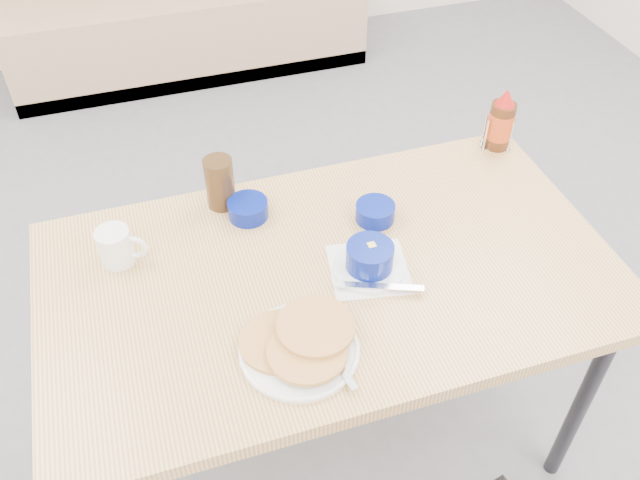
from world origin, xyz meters
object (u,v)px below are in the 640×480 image
object	(u,v)px
booth_bench	(183,2)
coffee_mug	(117,246)
pancake_plate	(300,345)
creamer_bowl	(248,209)
condiment_caddy	(497,136)
grits_setting	(370,260)
dining_table	(331,288)
butter_bowl	(375,212)
amber_tumbler	(220,183)
syrup_bottle	(501,122)

from	to	relation	value
booth_bench	coffee_mug	size ratio (longest dim) A/B	15.91
pancake_plate	creamer_bowl	bearing A→B (deg)	90.58
condiment_caddy	grits_setting	bearing A→B (deg)	-124.74
grits_setting	creamer_bowl	distance (m)	0.37
coffee_mug	dining_table	bearing A→B (deg)	-21.68
butter_bowl	condiment_caddy	distance (m)	0.50
dining_table	coffee_mug	world-z (taller)	coffee_mug
coffee_mug	butter_bowl	size ratio (longest dim) A/B	1.16
booth_bench	dining_table	bearing A→B (deg)	-90.00
grits_setting	butter_bowl	xyz separation A→B (m)	(0.08, 0.17, -0.01)
booth_bench	grits_setting	xyz separation A→B (m)	(0.09, -2.56, 0.44)
coffee_mug	creamer_bowl	world-z (taller)	coffee_mug
dining_table	coffee_mug	bearing A→B (deg)	158.32
coffee_mug	grits_setting	world-z (taller)	coffee_mug
booth_bench	amber_tumbler	bearing A→B (deg)	-95.19
booth_bench	amber_tumbler	distance (m)	2.27
booth_bench	syrup_bottle	distance (m)	2.34
dining_table	grits_setting	world-z (taller)	grits_setting
pancake_plate	coffee_mug	world-z (taller)	coffee_mug
pancake_plate	condiment_caddy	world-z (taller)	condiment_caddy
booth_bench	pancake_plate	xyz separation A→B (m)	(-0.14, -2.74, 0.43)
booth_bench	coffee_mug	xyz separation A→B (m)	(-0.49, -2.34, 0.46)
booth_bench	coffee_mug	distance (m)	2.43
amber_tumbler	pancake_plate	bearing A→B (deg)	-83.54
condiment_caddy	dining_table	bearing A→B (deg)	-130.53
grits_setting	butter_bowl	bearing A→B (deg)	64.63
dining_table	butter_bowl	distance (m)	0.24
pancake_plate	condiment_caddy	size ratio (longest dim) A/B	2.64
grits_setting	dining_table	bearing A→B (deg)	163.39
pancake_plate	creamer_bowl	world-z (taller)	creamer_bowl
booth_bench	coffee_mug	bearing A→B (deg)	-101.71
dining_table	pancake_plate	bearing A→B (deg)	-123.87
dining_table	condiment_caddy	distance (m)	0.72
booth_bench	condiment_caddy	world-z (taller)	booth_bench
booth_bench	butter_bowl	bearing A→B (deg)	-85.92
booth_bench	syrup_bottle	bearing A→B (deg)	-73.88
amber_tumbler	syrup_bottle	distance (m)	0.83
condiment_caddy	butter_bowl	bearing A→B (deg)	-135.84
creamer_bowl	condiment_caddy	xyz separation A→B (m)	(0.78, 0.08, 0.01)
butter_bowl	booth_bench	bearing A→B (deg)	94.08
amber_tumbler	syrup_bottle	size ratio (longest dim) A/B	0.75
dining_table	syrup_bottle	xyz separation A→B (m)	(0.63, 0.34, 0.15)
dining_table	butter_bowl	size ratio (longest dim) A/B	13.55
booth_bench	dining_table	xyz separation A→B (m)	(0.00, -2.53, 0.35)
dining_table	syrup_bottle	size ratio (longest dim) A/B	7.25
butter_bowl	condiment_caddy	xyz separation A→B (m)	(0.46, 0.20, 0.01)
grits_setting	syrup_bottle	distance (m)	0.66
booth_bench	pancake_plate	world-z (taller)	booth_bench
grits_setting	amber_tumbler	bearing A→B (deg)	129.33
butter_bowl	amber_tumbler	size ratio (longest dim) A/B	0.71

